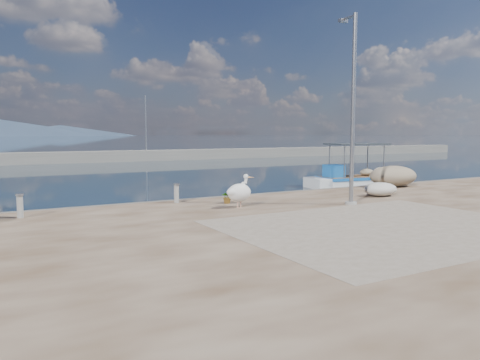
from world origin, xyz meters
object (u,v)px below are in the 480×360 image
at_px(lamp_post, 352,116).
at_px(bollard_near, 176,192).
at_px(pelican, 240,192).
at_px(boat_right, 355,183).

relative_size(lamp_post, bollard_near, 9.36).
xyz_separation_m(pelican, bollard_near, (-1.55, 2.20, -0.16)).
bearing_deg(pelican, bollard_near, 112.53).
relative_size(boat_right, pelican, 5.15).
height_order(pelican, bollard_near, pelican).
height_order(boat_right, bollard_near, boat_right).
height_order(boat_right, pelican, boat_right).
distance_m(pelican, bollard_near, 2.70).
height_order(lamp_post, bollard_near, lamp_post).
bearing_deg(lamp_post, pelican, 160.75).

